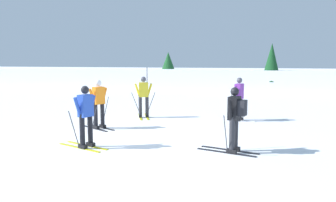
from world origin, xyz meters
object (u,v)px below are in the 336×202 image
Objects in this scene: skier_blue at (86,115)px; conifer_far_left at (272,62)px; skier_yellow at (144,96)px; skier_black at (235,116)px; skier_orange at (99,103)px; conifer_far_right at (168,65)px; trail_marker_pole at (147,82)px; skier_purple at (239,98)px.

skier_blue is 20.06m from conifer_far_left.
skier_black is at bearing -49.00° from skier_yellow.
skier_orange is 2.62m from skier_yellow.
conifer_far_right reaches higher than skier_orange.
trail_marker_pole reaches higher than skier_yellow.
skier_blue is at bearing -72.62° from skier_orange.
conifer_far_left reaches higher than skier_purple.
skier_orange is 5.14m from skier_black.
conifer_far_left reaches higher than skier_blue.
skier_blue is 1.00× the size of skier_black.
skier_purple is 1.00× the size of skier_yellow.
skier_blue is 12.91m from trail_marker_pole.
skier_yellow is 15.41m from conifer_far_left.
skier_blue is 0.91× the size of trail_marker_pole.
conifer_far_right is (-6.60, 20.23, 0.96)m from skier_black.
skier_blue is 1.00× the size of skier_orange.
skier_yellow is 0.56× the size of conifer_far_right.
skier_purple is 16.94m from conifer_far_right.
skier_blue and skier_purple have the same top height.
skier_black is at bearing -89.66° from skier_purple.
skier_orange is (-4.71, -2.67, -0.00)m from skier_purple.
skier_purple and skier_yellow have the same top height.
trail_marker_pole is at bearing 97.67° from skier_orange.
skier_black is (3.97, 0.46, 0.04)m from skier_blue.
skier_orange is at bearing -82.33° from trail_marker_pole.
skier_yellow is at bearing 131.00° from skier_black.
conifer_far_left is (6.80, 16.64, 1.25)m from skier_orange.
skier_purple is 5.41m from skier_orange.
skier_black is at bearing -22.77° from skier_orange.
conifer_far_left is at bearing 83.67° from skier_black.
skier_yellow is at bearing 71.05° from skier_orange.
skier_black is at bearing -63.49° from trail_marker_pole.
trail_marker_pole is at bearing 128.66° from skier_purple.
skier_blue is at bearing -90.98° from skier_yellow.
conifer_far_right is (-1.86, 18.25, 1.00)m from skier_orange.
trail_marker_pole is at bearing -142.19° from conifer_far_left.
trail_marker_pole is at bearing 116.51° from skier_black.
skier_orange is 0.47× the size of conifer_far_left.
skier_blue and skier_orange have the same top height.
skier_blue is at bearing -107.55° from conifer_far_left.
conifer_far_left is at bearing -10.50° from conifer_far_right.
conifer_far_left is (2.07, 18.63, 1.21)m from skier_black.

